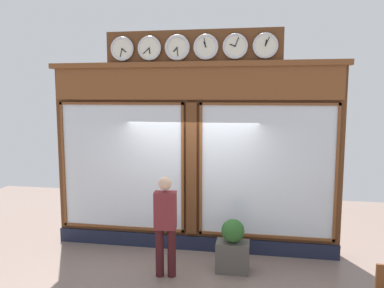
{
  "coord_description": "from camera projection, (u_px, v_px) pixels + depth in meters",
  "views": [
    {
      "loc": [
        -1.23,
        7.06,
        2.99
      ],
      "look_at": [
        0.0,
        0.0,
        2.09
      ],
      "focal_mm": 35.71,
      "sensor_mm": 36.0,
      "label": 1
    }
  ],
  "objects": [
    {
      "name": "shop_facade",
      "position": [
        193.0,
        154.0,
        7.37
      ],
      "size": [
        5.62,
        0.42,
        4.19
      ],
      "color": "#5B3319",
      "rests_on": "ground_plane"
    },
    {
      "name": "pedestrian",
      "position": [
        165.0,
        222.0,
        6.26
      ],
      "size": [
        0.38,
        0.26,
        1.69
      ],
      "color": "#3A1316",
      "rests_on": "ground_plane"
    },
    {
      "name": "planter_box",
      "position": [
        233.0,
        256.0,
        6.52
      ],
      "size": [
        0.56,
        0.36,
        0.52
      ],
      "primitive_type": "cube",
      "color": "#4C4742",
      "rests_on": "ground_plane"
    },
    {
      "name": "planter_shrub",
      "position": [
        233.0,
        231.0,
        6.47
      ],
      "size": [
        0.4,
        0.4,
        0.4
      ],
      "primitive_type": "sphere",
      "color": "#285623",
      "rests_on": "planter_box"
    }
  ]
}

